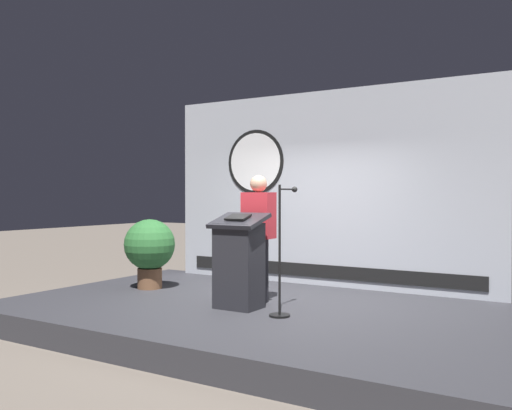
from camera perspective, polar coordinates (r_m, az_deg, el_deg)
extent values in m
plane|color=#6B6056|center=(7.13, 0.50, -12.62)|extent=(40.00, 40.00, 0.00)
cube|color=#333338|center=(7.09, 0.50, -11.44)|extent=(6.40, 4.00, 0.30)
cube|color=#B2B7C1|center=(8.56, 6.90, 1.69)|extent=(5.29, 0.10, 2.96)
cylinder|color=black|center=(9.09, -0.07, 4.43)|extent=(1.05, 0.02, 1.05)
cylinder|color=white|center=(9.09, -0.08, 4.43)|extent=(0.94, 0.02, 0.94)
cube|color=black|center=(8.59, 6.72, -6.75)|extent=(4.76, 0.02, 0.20)
cube|color=#26262B|center=(6.83, -1.77, -6.23)|extent=(0.52, 0.40, 1.04)
cube|color=#26262B|center=(6.78, -1.77, -1.61)|extent=(0.64, 0.49, 0.19)
cube|color=black|center=(6.76, -1.86, -1.24)|extent=(0.28, 0.20, 0.08)
cylinder|color=black|center=(7.25, 0.26, -6.67)|extent=(0.26, 0.26, 0.82)
cube|color=red|center=(7.19, 0.26, -1.06)|extent=(0.40, 0.24, 0.59)
sphere|color=tan|center=(7.19, 0.26, 2.18)|extent=(0.22, 0.22, 0.22)
cylinder|color=black|center=(6.45, 2.43, -11.23)|extent=(0.24, 0.24, 0.02)
cylinder|color=black|center=(6.34, 2.43, -4.70)|extent=(0.03, 0.03, 1.50)
cylinder|color=black|center=(6.47, 3.22, 1.63)|extent=(0.02, 0.36, 0.02)
sphere|color=#262626|center=(6.63, 3.97, 1.61)|extent=(0.07, 0.07, 0.07)
cylinder|color=brown|center=(8.45, -10.82, -7.37)|extent=(0.36, 0.36, 0.30)
sphere|color=#2D6B33|center=(8.39, -10.83, -3.99)|extent=(0.75, 0.75, 0.75)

